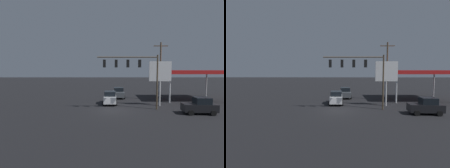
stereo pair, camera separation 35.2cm
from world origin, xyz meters
TOP-DOWN VIEW (x-y plane):
  - ground_plane at (0.00, 0.00)m, footprint 200.00×200.00m
  - traffic_signal_assembly at (-2.74, -0.66)m, footprint 7.86×0.43m
  - utility_pole at (-8.22, -7.60)m, footprint 2.40×0.26m
  - gas_station_canopy at (-13.75, -8.48)m, footprint 10.55×7.86m
  - price_sign at (-6.87, -2.94)m, footprint 3.15×0.27m
  - hatchback_crossing at (-10.30, 1.76)m, footprint 3.91×2.17m
  - sedan_far at (0.29, -4.44)m, footprint 2.09×4.41m
  - sedan_waiting at (-1.26, -10.17)m, footprint 2.19×4.46m

SIDE VIEW (x-z plane):
  - ground_plane at x=0.00m, z-range 0.00..0.00m
  - hatchback_crossing at x=-10.30m, z-range -0.04..1.93m
  - sedan_far at x=0.29m, z-range -0.01..1.92m
  - sedan_waiting at x=-1.26m, z-range -0.01..1.92m
  - price_sign at x=-6.87m, z-range 1.53..7.91m
  - gas_station_canopy at x=-13.75m, z-range 2.20..7.31m
  - utility_pole at x=-8.22m, z-range 0.28..10.05m
  - traffic_signal_assembly at x=-2.74m, z-range 1.85..8.95m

